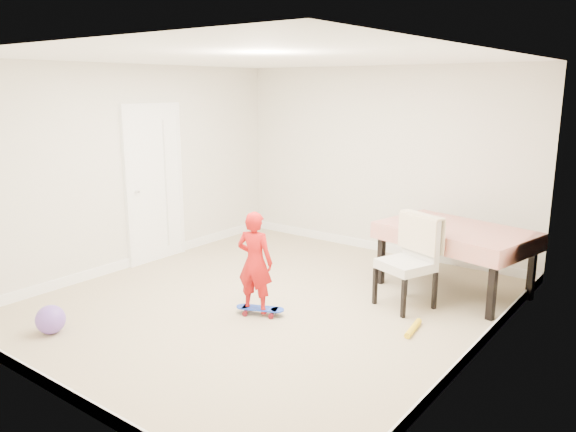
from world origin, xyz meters
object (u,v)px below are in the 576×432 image
Objects in this scene: dining_table at (454,260)px; balloon at (51,319)px; child at (255,265)px; skateboard at (260,311)px; dining_chair at (406,262)px.

dining_table is 4.34m from balloon.
balloon is at bearing -115.72° from dining_table.
skateboard is at bearing -174.75° from child.
child reaches higher than balloon.
dining_table is 1.63× the size of dining_chair.
dining_table is at bearing 52.33° from balloon.
child reaches higher than dining_chair.
dining_table is 2.33m from skateboard.
dining_chair is 0.94× the size of child.
dining_chair is 3.62m from balloon.
dining_table is at bearing 93.40° from dining_chair.
skateboard is 0.50m from child.
skateboard is at bearing -113.35° from dining_chair.
child is (-1.38, -1.89, 0.15)m from dining_table.
dining_chair is at bearing 22.25° from skateboard.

